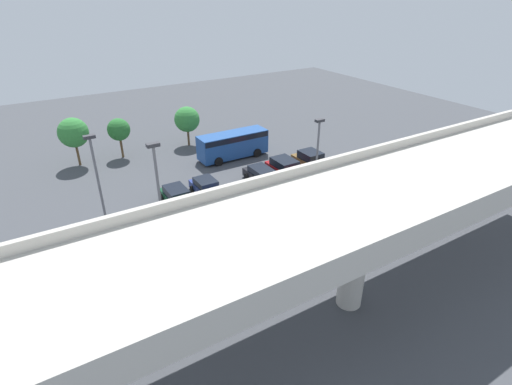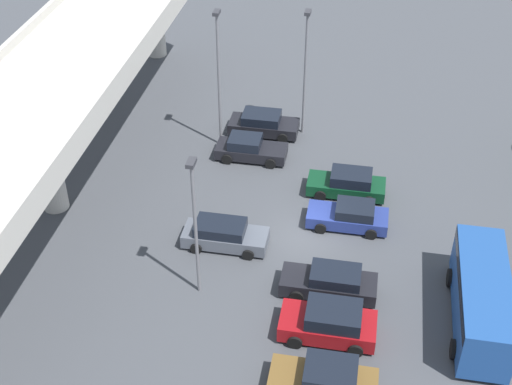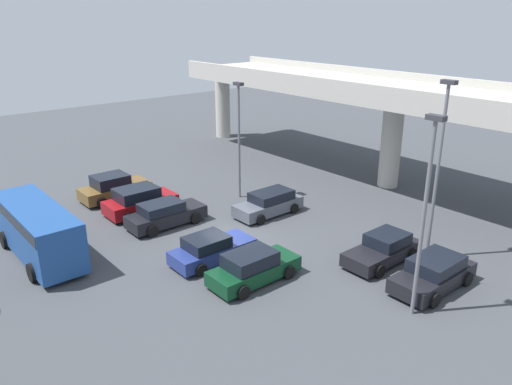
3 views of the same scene
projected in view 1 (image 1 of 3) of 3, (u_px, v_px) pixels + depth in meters
ground_plane at (232, 202)px, 33.76m from camera, size 89.90×89.90×0.00m
highway_overpass at (361, 210)px, 20.23m from camera, size 40.75×7.48×7.56m
parked_car_0 at (312, 161)px, 39.57m from camera, size 2.22×4.49×1.71m
parked_car_1 at (285, 168)px, 37.94m from camera, size 2.25×4.33×1.68m
parked_car_2 at (263, 176)px, 36.57m from camera, size 2.00×4.60×1.48m
parked_car_3 at (274, 211)px, 31.02m from camera, size 1.98×4.41×1.44m
parked_car_4 at (207, 189)px, 34.51m from camera, size 2.01×4.33×1.42m
parked_car_5 at (177, 198)px, 32.93m from camera, size 2.00×4.42×1.51m
parked_car_6 at (174, 245)px, 27.04m from camera, size 2.00×4.32×1.44m
parked_car_7 at (129, 256)px, 25.89m from camera, size 2.11×4.43×1.46m
shuttle_bus at (233, 143)px, 41.64m from camera, size 7.40×2.53×2.72m
lamp_post_near_aisle at (99, 186)px, 25.59m from camera, size 0.70×0.35×8.28m
lamp_post_mid_lot at (161, 205)px, 22.84m from camera, size 0.70×0.35×8.88m
lamp_post_by_overpass at (317, 159)px, 30.52m from camera, size 0.70×0.35×7.62m
tree_front_left at (187, 119)px, 44.31m from camera, size 2.80×2.80×4.43m
tree_front_right at (119, 130)px, 41.14m from camera, size 2.31×2.31×4.20m
tree_front_far_right at (73, 133)px, 39.08m from camera, size 2.92×2.92×4.91m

